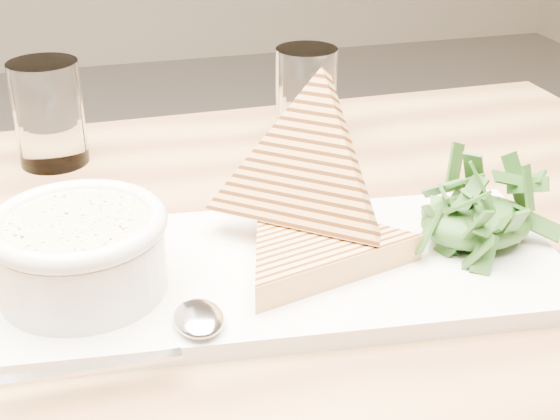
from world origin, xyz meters
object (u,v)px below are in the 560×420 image
object	(u,v)px
glass_far	(306,94)
glass_near	(49,113)
platter	(287,270)
table_top	(140,316)
soup_bowl	(82,261)

from	to	relation	value
glass_far	glass_near	bearing A→B (deg)	178.94
glass_near	glass_far	xyz separation A→B (m)	(0.27, -0.01, -0.00)
glass_far	platter	bearing A→B (deg)	-109.92
table_top	soup_bowl	xyz separation A→B (m)	(-0.04, -0.01, 0.06)
soup_bowl	glass_near	size ratio (longest dim) A/B	1.13
soup_bowl	table_top	bearing A→B (deg)	8.55
platter	glass_near	distance (m)	0.34
table_top	glass_far	world-z (taller)	glass_far
table_top	platter	distance (m)	0.12
glass_near	glass_far	world-z (taller)	glass_near
soup_bowl	glass_near	distance (m)	0.28
table_top	glass_far	xyz separation A→B (m)	(0.22, 0.27, 0.07)
platter	glass_far	distance (m)	0.30
glass_far	soup_bowl	bearing A→B (deg)	-132.54
table_top	platter	size ratio (longest dim) A/B	2.67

